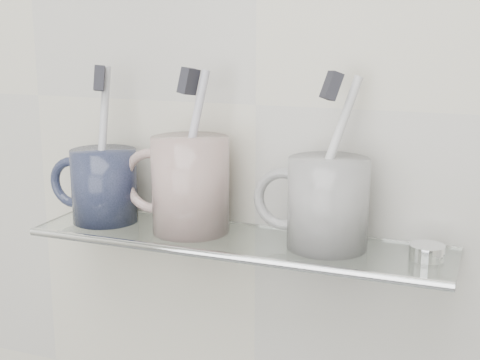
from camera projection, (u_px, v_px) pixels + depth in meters
The scene contains 18 objects.
wall_back at pixel (256, 105), 0.81m from camera, with size 2.50×2.50×0.00m, color beige.
shelf_glass at pixel (237, 241), 0.79m from camera, with size 0.50×0.12×0.01m, color silver.
shelf_rail at pixel (219, 256), 0.74m from camera, with size 0.01×0.01×0.50m, color silver.
bracket_left at pixel (106, 221), 0.91m from camera, with size 0.02×0.02×0.03m, color silver.
bracket_right at pixel (424, 259), 0.76m from camera, with size 0.02×0.02×0.03m, color silver.
mug_left at pixel (104, 186), 0.84m from camera, with size 0.08×0.08×0.09m, color black.
mug_left_handle at pixel (73, 183), 0.86m from camera, with size 0.07×0.07×0.01m, color black.
toothbrush_left at pixel (102, 143), 0.83m from camera, with size 0.01×0.01×0.19m, color #BAB9BF.
bristles_left at pixel (99, 78), 0.81m from camera, with size 0.01×0.02×0.03m, color #24242B.
mug_center at pixel (190, 185), 0.80m from camera, with size 0.09×0.09×0.12m, color silver.
mug_center_handle at pixel (152, 181), 0.82m from camera, with size 0.08×0.08×0.01m, color silver.
toothbrush_center at pixel (190, 149), 0.79m from camera, with size 0.01×0.01×0.19m, color silver.
bristles_center at pixel (189, 81), 0.77m from camera, with size 0.01×0.02×0.03m, color #24242B.
mug_right at pixel (328, 203), 0.74m from camera, with size 0.09×0.09×0.10m, color white.
mug_right_handle at pixel (284, 199), 0.76m from camera, with size 0.07×0.07×0.01m, color white.
toothbrush_right at pixel (329, 159), 0.73m from camera, with size 0.01×0.01×0.19m, color silver.
bristles_right at pixel (332, 86), 0.71m from camera, with size 0.01×0.02×0.03m, color #24242B.
chrome_cap at pixel (427, 252), 0.71m from camera, with size 0.04×0.04×0.02m, color silver.
Camera 1 is at (0.28, 0.34, 1.34)m, focal length 50.00 mm.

